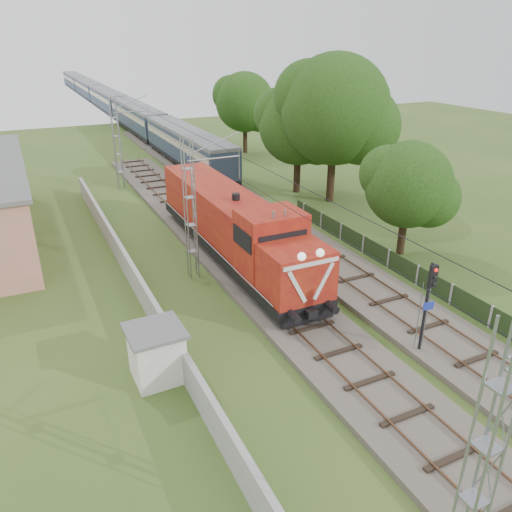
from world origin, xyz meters
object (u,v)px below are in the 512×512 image
locomotive (233,225)px  signal_post (429,294)px  coach_rake (108,99)px  relay_hut (157,353)px

locomotive → signal_post: locomotive is taller
coach_rake → relay_hut: (-12.40, -77.58, -1.30)m
signal_post → relay_hut: size_ratio=1.94×
locomotive → signal_post: bearing=-75.3°
signal_post → coach_rake: bearing=88.9°
locomotive → coach_rake: bearing=85.8°
signal_post → relay_hut: 11.50m
coach_rake → relay_hut: 78.58m
signal_post → locomotive: bearing=104.7°
coach_rake → locomotive: bearing=-94.2°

